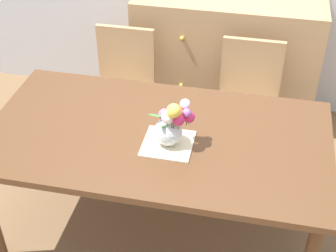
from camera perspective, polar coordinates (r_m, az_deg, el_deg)
The scene contains 7 objects.
ground_plane at distance 3.18m, azimuth -1.11°, elevation -11.73°, with size 12.00×12.00×0.00m, color brown.
dining_table at distance 2.70m, azimuth -1.28°, elevation -2.22°, with size 1.88×1.00×0.76m.
chair_left at distance 3.56m, azimuth -5.26°, elevation 5.18°, with size 0.42×0.42×0.90m.
chair_right at distance 3.43m, azimuth 9.32°, elevation 3.48°, with size 0.42×0.42×0.90m.
dresser at distance 3.87m, azimuth 6.65°, elevation 7.55°, with size 1.40×0.47×1.00m.
placemat at distance 2.58m, azimuth 0.00°, elevation -2.05°, with size 0.26×0.26×0.01m, color beige.
flower_vase at distance 2.50m, azimuth 0.34°, elevation 0.08°, with size 0.24×0.15×0.27m.
Camera 1 is at (0.49, -2.03, 2.39)m, focal length 52.19 mm.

